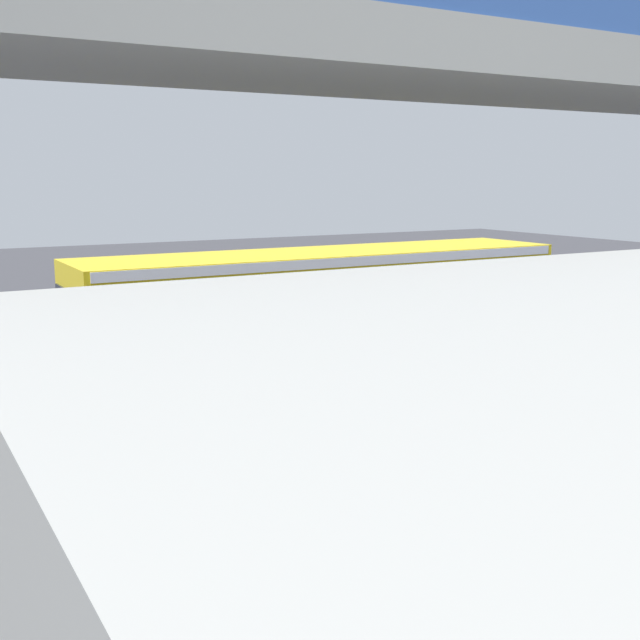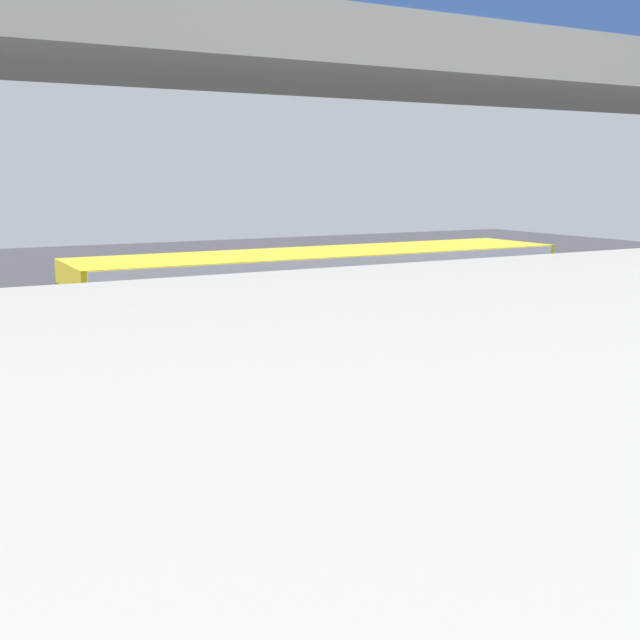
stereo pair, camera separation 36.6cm
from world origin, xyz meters
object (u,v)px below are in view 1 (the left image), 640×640
(city_bus, at_px, (326,306))
(pedestrian, at_px, (497,292))
(bicycle_blue, at_px, (20,467))
(traffic_sign, at_px, (342,278))

(city_bus, relative_size, pedestrian, 6.44)
(bicycle_blue, distance_m, traffic_sign, 12.48)
(city_bus, bearing_deg, traffic_sign, -125.34)
(traffic_sign, bearing_deg, city_bus, 54.66)
(city_bus, xyz_separation_m, traffic_sign, (-2.86, -4.04, 0.01))
(city_bus, xyz_separation_m, bicycle_blue, (7.28, 3.06, -1.51))
(city_bus, height_order, traffic_sign, city_bus)
(city_bus, height_order, pedestrian, city_bus)
(pedestrian, height_order, traffic_sign, traffic_sign)
(city_bus, xyz_separation_m, pedestrian, (-9.58, -4.80, -1.00))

